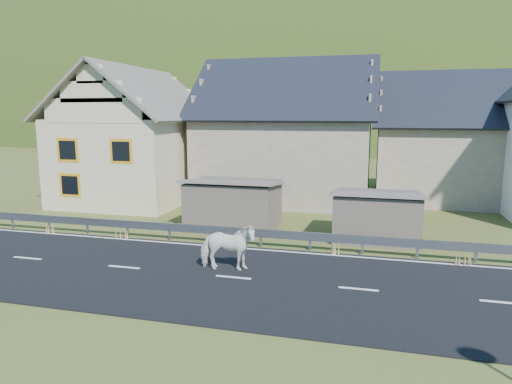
# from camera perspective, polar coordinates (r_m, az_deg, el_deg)

# --- Properties ---
(ground) EXTENTS (160.00, 160.00, 0.00)m
(ground) POSITION_cam_1_polar(r_m,az_deg,el_deg) (15.21, -2.82, -10.75)
(ground) COLOR #3E491B
(ground) RESTS_ON ground
(road) EXTENTS (60.00, 7.00, 0.04)m
(road) POSITION_cam_1_polar(r_m,az_deg,el_deg) (15.20, -2.83, -10.68)
(road) COLOR black
(road) RESTS_ON ground
(lane_markings) EXTENTS (60.00, 6.60, 0.01)m
(lane_markings) POSITION_cam_1_polar(r_m,az_deg,el_deg) (15.19, -2.83, -10.60)
(lane_markings) COLOR silver
(lane_markings) RESTS_ON road
(guardrail) EXTENTS (28.10, 0.09, 0.75)m
(guardrail) POSITION_cam_1_polar(r_m,az_deg,el_deg) (18.41, 0.59, -5.22)
(guardrail) COLOR #93969B
(guardrail) RESTS_ON ground
(shed_left) EXTENTS (4.30, 3.30, 2.40)m
(shed_left) POSITION_cam_1_polar(r_m,az_deg,el_deg) (21.46, -2.78, -1.59)
(shed_left) COLOR #6D5E53
(shed_left) RESTS_ON ground
(shed_right) EXTENTS (3.80, 2.90, 2.20)m
(shed_right) POSITION_cam_1_polar(r_m,az_deg,el_deg) (20.05, 14.83, -3.01)
(shed_right) COLOR #6D5E53
(shed_right) RESTS_ON ground
(house_cream) EXTENTS (7.80, 9.80, 8.30)m
(house_cream) POSITION_cam_1_polar(r_m,az_deg,el_deg) (29.31, -14.78, 7.58)
(house_cream) COLOR beige
(house_cream) RESTS_ON ground
(house_stone_a) EXTENTS (10.80, 9.80, 8.90)m
(house_stone_a) POSITION_cam_1_polar(r_m,az_deg,el_deg) (29.07, 4.11, 8.40)
(house_stone_a) COLOR tan
(house_stone_a) RESTS_ON ground
(house_stone_b) EXTENTS (9.80, 8.80, 8.10)m
(house_stone_b) POSITION_cam_1_polar(r_m,az_deg,el_deg) (30.96, 23.48, 6.97)
(house_stone_b) COLOR tan
(house_stone_b) RESTS_ON ground
(mountain) EXTENTS (440.00, 280.00, 260.00)m
(mountain) POSITION_cam_1_polar(r_m,az_deg,el_deg) (195.23, 14.63, 2.05)
(mountain) COLOR #2A3E11
(mountain) RESTS_ON ground
(conifer_patch) EXTENTS (76.00, 50.00, 28.00)m
(conifer_patch) POSITION_cam_1_polar(r_m,az_deg,el_deg) (137.06, -11.27, 9.92)
(conifer_patch) COLOR black
(conifer_patch) RESTS_ON ground
(horse) EXTENTS (1.17, 2.06, 1.64)m
(horse) POSITION_cam_1_polar(r_m,az_deg,el_deg) (15.60, -3.60, -6.89)
(horse) COLOR white
(horse) RESTS_ON road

